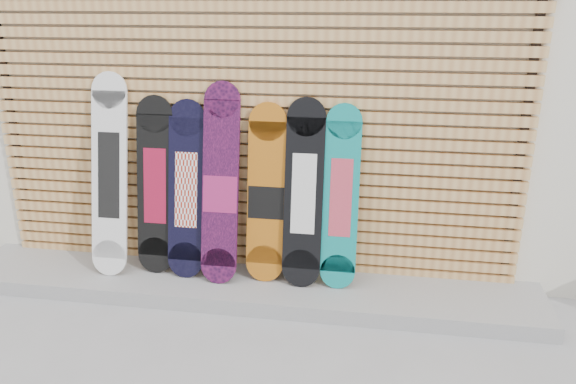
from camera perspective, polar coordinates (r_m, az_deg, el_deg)
name	(u,v)px	position (r m, az deg, el deg)	size (l,w,h in m)	color
ground	(243,344)	(3.98, -4.58, -15.11)	(80.00, 80.00, 0.00)	gray
building	(353,36)	(6.70, 6.63, 15.44)	(12.00, 5.00, 3.60)	beige
concrete_step	(245,286)	(4.54, -4.43, -9.50)	(4.60, 0.70, 0.12)	gray
slat_wall	(249,137)	(4.39, -3.94, 5.60)	(4.26, 0.08, 2.29)	tan
snowboard_0	(109,175)	(4.64, -17.69, 1.62)	(0.29, 0.38, 1.58)	silver
snowboard_1	(155,186)	(4.57, -13.33, 0.61)	(0.30, 0.28, 1.41)	black
snowboard_2	(186,190)	(4.46, -10.28, 0.21)	(0.29, 0.32, 1.38)	black
snowboard_3	(220,186)	(4.33, -6.88, 0.65)	(0.28, 0.37, 1.53)	black
snowboard_4	(266,195)	(4.32, -2.22, -0.30)	(0.29, 0.28, 1.38)	#AA5C12
snowboard_5	(304,194)	(4.24, 1.61, -0.18)	(0.30, 0.32, 1.43)	black
snowboard_6	(341,198)	(4.23, 5.40, -0.58)	(0.27, 0.30, 1.39)	#0D817F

